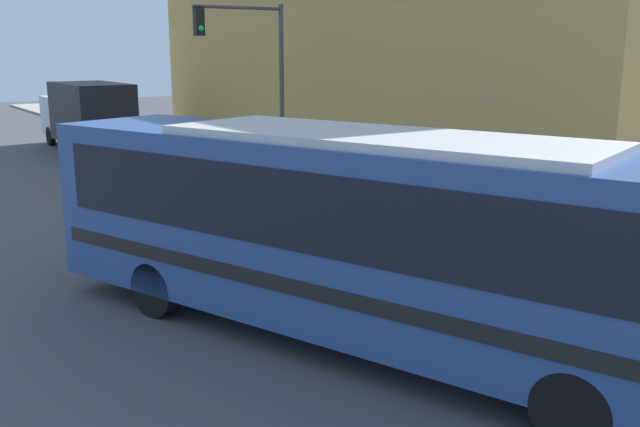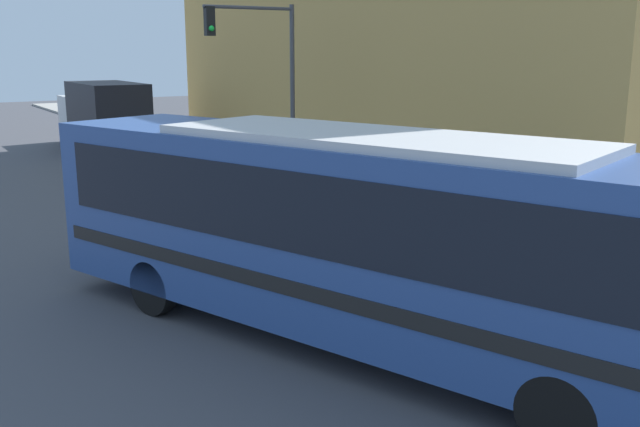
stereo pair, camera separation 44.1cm
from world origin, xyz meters
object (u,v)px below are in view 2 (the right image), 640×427
at_px(delivery_truck, 103,113).
at_px(city_bus, 370,228).
at_px(traffic_light_pole, 265,63).
at_px(fire_hydrant, 512,228).
at_px(pedestrian_near_corner, 513,198).
at_px(parking_meter, 342,166).

bearing_deg(delivery_truck, city_bus, -96.91).
xyz_separation_m(delivery_truck, traffic_light_pole, (2.10, -12.32, 2.46)).
bearing_deg(fire_hydrant, delivery_truck, 97.54).
bearing_deg(traffic_light_pole, city_bus, -111.60).
bearing_deg(fire_hydrant, pedestrian_near_corner, 42.47).
distance_m(city_bus, traffic_light_pole, 14.23).
relative_size(fire_hydrant, pedestrian_near_corner, 0.51).
distance_m(city_bus, delivery_truck, 25.58).
xyz_separation_m(fire_hydrant, parking_meter, (0.00, 7.06, 0.51)).
xyz_separation_m(city_bus, traffic_light_pole, (5.18, 13.07, 2.21)).
xyz_separation_m(city_bus, fire_hydrant, (6.08, 2.73, -1.41)).
height_order(city_bus, pedestrian_near_corner, city_bus).
bearing_deg(delivery_truck, traffic_light_pole, -80.34).
height_order(delivery_truck, parking_meter, delivery_truck).
distance_m(fire_hydrant, parking_meter, 7.08).
distance_m(delivery_truck, fire_hydrant, 22.89).
relative_size(traffic_light_pole, pedestrian_near_corner, 3.75).
bearing_deg(city_bus, parking_meter, 38.42).
xyz_separation_m(delivery_truck, fire_hydrant, (3.00, -22.66, -1.15)).
relative_size(parking_meter, pedestrian_near_corner, 0.86).
bearing_deg(fire_hydrant, traffic_light_pole, 94.99).
bearing_deg(parking_meter, city_bus, -121.83).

